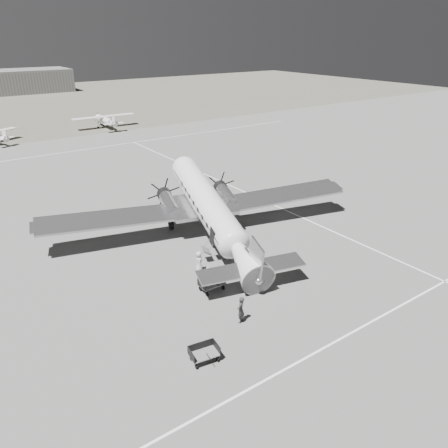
{
  "coord_description": "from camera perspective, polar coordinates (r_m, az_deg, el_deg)",
  "views": [
    {
      "loc": [
        -17.15,
        -27.16,
        16.74
      ],
      "look_at": [
        1.92,
        -0.17,
        2.2
      ],
      "focal_mm": 35.0,
      "sensor_mm": 36.0,
      "label": 1
    }
  ],
  "objects": [
    {
      "name": "ground",
      "position": [
        36.22,
        -2.65,
        -3.8
      ],
      "size": [
        260.0,
        260.0,
        0.0
      ],
      "primitive_type": "plane",
      "color": "slate",
      "rests_on": "ground"
    },
    {
      "name": "taxi_line_near",
      "position": [
        27.34,
        14.04,
        -14.84
      ],
      "size": [
        60.0,
        0.15,
        0.01
      ],
      "primitive_type": "cube",
      "color": "white",
      "rests_on": "ground"
    },
    {
      "name": "taxi_line_right",
      "position": [
        43.21,
        10.85,
        0.52
      ],
      "size": [
        0.15,
        80.0,
        0.01
      ],
      "primitive_type": "cube",
      "color": "white",
      "rests_on": "ground"
    },
    {
      "name": "taxi_line_horizon",
      "position": [
        71.3,
        -20.56,
        8.68
      ],
      "size": [
        90.0,
        0.15,
        0.01
      ],
      "primitive_type": "cube",
      "color": "white",
      "rests_on": "ground"
    },
    {
      "name": "dc3_airliner",
      "position": [
        37.41,
        -1.77,
        1.78
      ],
      "size": [
        32.9,
        26.45,
        5.51
      ],
      "primitive_type": null,
      "rotation": [
        0.0,
        0.0,
        -0.24
      ],
      "color": "#ABABAE",
      "rests_on": "ground"
    },
    {
      "name": "light_plane_right",
      "position": [
        87.91,
        -15.22,
        12.8
      ],
      "size": [
        12.27,
        10.04,
        2.51
      ],
      "primitive_type": null,
      "rotation": [
        0.0,
        0.0,
        -0.02
      ],
      "color": "white",
      "rests_on": "ground"
    },
    {
      "name": "baggage_cart_near",
      "position": [
        31.0,
        -1.62,
        -7.81
      ],
      "size": [
        1.84,
        1.31,
        1.03
      ],
      "primitive_type": null,
      "rotation": [
        0.0,
        0.0,
        0.01
      ],
      "color": "slate",
      "rests_on": "ground"
    },
    {
      "name": "baggage_cart_far",
      "position": [
        25.15,
        -2.61,
        -16.57
      ],
      "size": [
        1.84,
        1.43,
        0.95
      ],
      "primitive_type": null,
      "rotation": [
        0.0,
        0.0,
        -0.15
      ],
      "color": "slate",
      "rests_on": "ground"
    },
    {
      "name": "ground_crew",
      "position": [
        27.71,
        2.2,
        -11.13
      ],
      "size": [
        0.79,
        0.72,
        1.81
      ],
      "primitive_type": "imported",
      "rotation": [
        0.0,
        0.0,
        3.71
      ],
      "color": "#2A2A2A",
      "rests_on": "ground"
    },
    {
      "name": "ramp_agent",
      "position": [
        31.44,
        -2.05,
        -6.81
      ],
      "size": [
        0.89,
        0.94,
        1.53
      ],
      "primitive_type": "imported",
      "rotation": [
        0.0,
        0.0,
        0.99
      ],
      "color": "silver",
      "rests_on": "ground"
    },
    {
      "name": "passenger",
      "position": [
        33.18,
        -3.29,
        -4.93
      ],
      "size": [
        0.8,
        0.96,
        1.68
      ],
      "primitive_type": "imported",
      "rotation": [
        0.0,
        0.0,
        1.19
      ],
      "color": "#BABAB7",
      "rests_on": "ground"
    }
  ]
}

